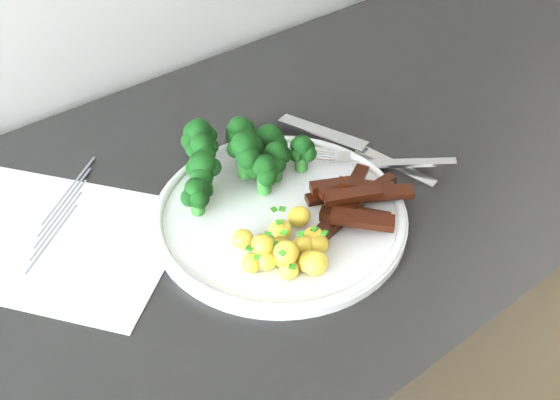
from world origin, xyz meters
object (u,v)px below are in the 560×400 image
potatoes (287,247)px  fork (382,161)px  recipe_paper (53,239)px  knife (374,158)px  broccoli (238,153)px  plate (280,214)px  beef_strips (354,200)px

potatoes → fork: potatoes is taller
recipe_paper → knife: knife is taller
recipe_paper → potatoes: 0.27m
broccoli → fork: (0.15, -0.09, -0.03)m
recipe_paper → fork: fork is taller
potatoes → recipe_paper: bearing=134.7°
plate → beef_strips: beef_strips is taller
broccoli → fork: 0.18m
recipe_paper → broccoli: 0.23m
potatoes → knife: 0.21m
recipe_paper → beef_strips: bearing=-30.7°
potatoes → knife: (0.20, 0.07, -0.01)m
beef_strips → fork: (0.08, 0.03, -0.00)m
potatoes → fork: 0.19m
broccoli → knife: size_ratio=0.81×
knife → recipe_paper: bearing=162.3°
plate → fork: size_ratio=1.96×
recipe_paper → broccoli: (0.22, -0.05, 0.05)m
broccoli → beef_strips: broccoli is taller
broccoli → knife: broccoli is taller
beef_strips → fork: size_ratio=0.92×
plate → beef_strips: 0.09m
beef_strips → potatoes: bearing=-173.0°
beef_strips → fork: bearing=23.4°
recipe_paper → beef_strips: beef_strips is taller
beef_strips → fork: beef_strips is taller
plate → potatoes: potatoes is taller
plate → fork: bearing=-4.1°
plate → broccoli: size_ratio=1.60×
recipe_paper → broccoli: broccoli is taller
broccoli → potatoes: 0.15m
plate → fork: (0.15, -0.01, 0.01)m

